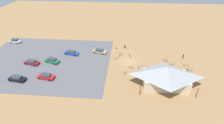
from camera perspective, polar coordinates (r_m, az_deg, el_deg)
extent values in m
plane|color=#937047|center=(57.75, 5.29, 0.26)|extent=(160.00, 160.00, 0.00)
cube|color=#56565B|center=(61.53, -19.79, 0.48)|extent=(39.91, 32.56, 0.05)
cube|color=beige|center=(48.55, 16.10, -5.43)|extent=(10.96, 6.83, 2.86)
pyramid|color=#93999E|center=(47.06, 16.57, -2.74)|extent=(13.32, 9.19, 2.57)
cylinder|color=brown|center=(53.79, 22.12, -2.80)|extent=(0.20, 0.20, 2.86)
cylinder|color=brown|center=(51.26, 8.21, -2.33)|extent=(0.20, 0.20, 2.86)
cylinder|color=brown|center=(47.00, 24.82, -8.68)|extent=(0.20, 0.20, 2.86)
cylinder|color=brown|center=(44.09, 8.68, -8.55)|extent=(0.20, 0.20, 2.86)
cylinder|color=brown|center=(65.75, 4.00, 4.71)|extent=(0.60, 0.60, 0.90)
cylinder|color=#99999E|center=(61.72, 1.32, 3.65)|extent=(0.08, 0.08, 2.20)
cube|color=#1959B2|center=(61.37, 1.33, 4.32)|extent=(0.56, 0.04, 0.40)
torus|color=black|center=(54.58, 10.40, -1.64)|extent=(0.66, 0.43, 0.76)
torus|color=black|center=(54.94, 9.45, -1.31)|extent=(0.66, 0.43, 0.76)
cylinder|color=#B7B7BC|center=(54.69, 9.93, -1.36)|extent=(0.82, 0.53, 0.04)
cylinder|color=#B7B7BC|center=(54.57, 10.12, -1.32)|extent=(0.04, 0.04, 0.49)
cube|color=black|center=(54.44, 10.14, -1.10)|extent=(0.21, 0.17, 0.05)
cylinder|color=#B7B7BC|center=(54.78, 9.56, -1.13)|extent=(0.04, 0.04, 0.47)
cylinder|color=black|center=(54.66, 9.59, -0.92)|extent=(0.28, 0.43, 0.03)
torus|color=black|center=(58.42, 18.61, -0.62)|extent=(0.65, 0.08, 0.65)
torus|color=black|center=(58.11, 17.64, -0.61)|extent=(0.65, 0.08, 0.65)
cylinder|color=silver|center=(58.21, 18.14, -0.52)|extent=(0.94, 0.10, 0.04)
cylinder|color=silver|center=(58.22, 18.33, -0.44)|extent=(0.04, 0.04, 0.41)
cube|color=black|center=(58.12, 18.37, -0.27)|extent=(0.20, 0.09, 0.05)
cylinder|color=silver|center=(58.03, 17.78, -0.41)|extent=(0.04, 0.04, 0.47)
cylinder|color=black|center=(57.91, 17.81, -0.21)|extent=(0.06, 0.48, 0.03)
torus|color=black|center=(59.29, 2.08, 1.61)|extent=(0.26, 0.65, 0.67)
torus|color=black|center=(60.19, 2.48, 2.06)|extent=(0.26, 0.65, 0.67)
cylinder|color=#2347B7|center=(59.69, 2.29, 1.93)|extent=(0.37, 0.96, 0.04)
cylinder|color=#2347B7|center=(59.49, 2.21, 1.91)|extent=(0.04, 0.04, 0.38)
cube|color=black|center=(59.40, 2.22, 2.07)|extent=(0.14, 0.22, 0.05)
cylinder|color=#2347B7|center=(59.98, 2.45, 2.22)|extent=(0.04, 0.04, 0.48)
cylinder|color=black|center=(59.87, 2.45, 2.42)|extent=(0.46, 0.19, 0.03)
torus|color=black|center=(59.61, 15.88, 0.55)|extent=(0.62, 0.43, 0.72)
torus|color=black|center=(59.31, 16.73, 0.25)|extent=(0.62, 0.43, 0.72)
cylinder|color=#197A7F|center=(59.40, 16.32, 0.50)|extent=(0.77, 0.54, 0.04)
cylinder|color=#197A7F|center=(59.41, 16.18, 0.63)|extent=(0.04, 0.04, 0.43)
cube|color=black|center=(59.30, 16.21, 0.82)|extent=(0.21, 0.18, 0.05)
cylinder|color=#197A7F|center=(59.23, 16.68, 0.47)|extent=(0.04, 0.04, 0.45)
cylinder|color=black|center=(59.12, 16.71, 0.65)|extent=(0.30, 0.42, 0.03)
torus|color=black|center=(58.19, 1.50, 1.03)|extent=(0.67, 0.25, 0.69)
torus|color=black|center=(58.50, 0.61, 1.21)|extent=(0.67, 0.25, 0.69)
cylinder|color=yellow|center=(58.29, 1.06, 1.21)|extent=(0.87, 0.31, 0.04)
cylinder|color=yellow|center=(58.19, 1.22, 1.26)|extent=(0.04, 0.04, 0.41)
cube|color=black|center=(58.09, 1.22, 1.43)|extent=(0.21, 0.14, 0.05)
cylinder|color=yellow|center=(58.35, 0.70, 1.39)|extent=(0.04, 0.04, 0.47)
cylinder|color=black|center=(58.24, 0.70, 1.59)|extent=(0.18, 0.47, 0.03)
torus|color=black|center=(61.48, 2.42, 2.71)|extent=(0.57, 0.41, 0.66)
torus|color=black|center=(60.93, 3.22, 2.41)|extent=(0.57, 0.41, 0.66)
cylinder|color=orange|center=(61.15, 2.82, 2.65)|extent=(0.83, 0.58, 0.04)
cylinder|color=orange|center=(61.22, 2.68, 2.76)|extent=(0.04, 0.04, 0.35)
cube|color=black|center=(61.14, 2.69, 2.91)|extent=(0.21, 0.18, 0.05)
cylinder|color=orange|center=(60.87, 3.15, 2.64)|extent=(0.04, 0.04, 0.47)
cylinder|color=black|center=(60.77, 3.15, 2.83)|extent=(0.30, 0.41, 0.03)
torus|color=black|center=(59.65, 5.67, 1.69)|extent=(0.23, 0.71, 0.73)
torus|color=black|center=(60.53, 5.41, 2.15)|extent=(0.23, 0.71, 0.73)
cylinder|color=#1E7F38|center=(60.03, 5.55, 2.02)|extent=(0.29, 0.93, 0.04)
cylinder|color=#1E7F38|center=(59.83, 5.60, 2.01)|extent=(0.04, 0.04, 0.41)
cube|color=black|center=(59.74, 5.61, 2.18)|extent=(0.13, 0.21, 0.05)
cylinder|color=#1E7F38|center=(60.34, 5.44, 2.29)|extent=(0.04, 0.04, 0.44)
cylinder|color=black|center=(60.23, 5.45, 2.47)|extent=(0.47, 0.16, 0.03)
torus|color=black|center=(53.86, 6.48, -1.84)|extent=(0.64, 0.22, 0.65)
torus|color=black|center=(54.07, 5.42, -1.63)|extent=(0.64, 0.22, 0.65)
cylinder|color=black|center=(53.90, 5.96, -1.64)|extent=(0.92, 0.31, 0.04)
cylinder|color=black|center=(53.82, 6.15, -1.60)|extent=(0.04, 0.04, 0.37)
cube|color=black|center=(53.73, 6.16, -1.44)|extent=(0.21, 0.13, 0.05)
cylinder|color=black|center=(53.92, 5.54, -1.44)|extent=(0.04, 0.04, 0.48)
cylinder|color=black|center=(53.80, 5.55, -1.22)|extent=(0.17, 0.47, 0.03)
torus|color=black|center=(51.84, 4.27, -3.12)|extent=(0.23, 0.64, 0.65)
torus|color=black|center=(51.00, 3.90, -3.74)|extent=(0.23, 0.64, 0.65)
cylinder|color=red|center=(51.36, 4.09, -3.33)|extent=(0.32, 0.95, 0.04)
cylinder|color=red|center=(51.46, 4.16, -3.13)|extent=(0.04, 0.04, 0.39)
cube|color=black|center=(51.36, 4.17, -2.95)|extent=(0.13, 0.21, 0.05)
cylinder|color=red|center=(50.96, 3.94, -3.48)|extent=(0.04, 0.04, 0.43)
cylinder|color=black|center=(50.84, 3.95, -3.28)|extent=(0.47, 0.17, 0.03)
torus|color=black|center=(56.46, 20.60, -2.11)|extent=(0.72, 0.08, 0.72)
torus|color=black|center=(56.81, 21.59, -2.12)|extent=(0.72, 0.08, 0.72)
cylinder|color=#722D9E|center=(56.57, 21.12, -2.01)|extent=(0.95, 0.09, 0.04)
cylinder|color=#722D9E|center=(56.47, 20.95, -1.95)|extent=(0.04, 0.04, 0.38)
cube|color=black|center=(56.38, 20.98, -1.79)|extent=(0.20, 0.09, 0.05)
cylinder|color=#722D9E|center=(56.64, 21.54, -1.90)|extent=(0.04, 0.04, 0.50)
cylinder|color=black|center=(56.52, 21.58, -1.69)|extent=(0.06, 0.48, 0.03)
torus|color=black|center=(56.48, 22.68, -2.57)|extent=(0.61, 0.42, 0.70)
torus|color=black|center=(57.21, 23.35, -2.29)|extent=(0.61, 0.42, 0.70)
cylinder|color=#B7B7BC|center=(56.79, 23.04, -2.33)|extent=(0.81, 0.55, 0.04)
cylinder|color=#B7B7BC|center=(56.61, 22.94, -2.31)|extent=(0.04, 0.04, 0.40)
cube|color=black|center=(56.51, 22.98, -2.14)|extent=(0.21, 0.18, 0.05)
cylinder|color=#B7B7BC|center=(57.02, 23.33, -2.12)|extent=(0.04, 0.04, 0.47)
cylinder|color=black|center=(56.90, 23.38, -1.92)|extent=(0.29, 0.42, 0.03)
torus|color=black|center=(58.99, 21.42, -0.87)|extent=(0.64, 0.06, 0.64)
torus|color=black|center=(59.33, 22.36, -0.89)|extent=(0.64, 0.06, 0.64)
cylinder|color=silver|center=(59.11, 21.91, -0.79)|extent=(0.95, 0.06, 0.04)
cylinder|color=silver|center=(59.02, 21.75, -0.73)|extent=(0.04, 0.04, 0.34)
cube|color=black|center=(58.93, 21.78, -0.59)|extent=(0.20, 0.09, 0.05)
cylinder|color=silver|center=(59.19, 22.31, -0.70)|extent=(0.04, 0.04, 0.47)
cylinder|color=black|center=(59.07, 22.35, -0.50)|extent=(0.05, 0.48, 0.03)
cube|color=maroon|center=(60.64, -23.50, -0.19)|extent=(4.87, 2.93, 0.60)
cube|color=#2D3842|center=(60.39, -23.60, 0.25)|extent=(2.87, 2.22, 0.47)
cylinder|color=black|center=(61.23, -25.03, -0.47)|extent=(0.67, 0.37, 0.64)
cylinder|color=black|center=(62.22, -24.06, 0.26)|extent=(0.67, 0.37, 0.64)
cylinder|color=black|center=(59.25, -22.83, -0.98)|extent=(0.67, 0.37, 0.64)
cylinder|color=black|center=(60.28, -21.86, -0.22)|extent=(0.67, 0.37, 0.64)
cube|color=#1E6B3D|center=(59.33, -17.97, 0.32)|extent=(4.93, 3.31, 0.66)
cube|color=#2D3842|center=(59.05, -18.06, 0.82)|extent=(2.96, 2.39, 0.54)
cylinder|color=black|center=(59.98, -19.53, 0.11)|extent=(0.68, 0.43, 0.64)
cylinder|color=black|center=(60.92, -18.54, 0.78)|extent=(0.68, 0.43, 0.64)
cylinder|color=black|center=(57.99, -17.29, -0.57)|extent=(0.68, 0.43, 0.64)
cylinder|color=black|center=(58.95, -16.31, 0.14)|extent=(0.68, 0.43, 0.64)
cube|color=black|center=(54.53, -27.18, -4.69)|extent=(4.66, 2.33, 0.62)
cube|color=#2D3842|center=(54.24, -27.32, -4.19)|extent=(2.68, 1.85, 0.53)
cylinder|color=black|center=(55.12, -28.82, -5.04)|extent=(0.66, 0.31, 0.64)
cylinder|color=black|center=(56.02, -27.90, -4.19)|extent=(0.66, 0.31, 0.64)
cylinder|color=black|center=(53.28, -26.32, -5.58)|extent=(0.66, 0.31, 0.64)
cylinder|color=black|center=(54.21, -25.41, -4.69)|extent=(0.66, 0.31, 0.64)
cube|color=red|center=(52.41, -19.63, -4.32)|extent=(4.75, 2.61, 0.60)
cube|color=#2D3842|center=(52.13, -19.73, -3.83)|extent=(2.77, 2.04, 0.47)
cylinder|color=black|center=(52.82, -21.44, -4.68)|extent=(0.67, 0.33, 0.64)
cylinder|color=black|center=(53.86, -20.50, -3.75)|extent=(0.67, 0.33, 0.64)
cylinder|color=black|center=(51.21, -18.63, -5.28)|extent=(0.67, 0.33, 0.64)
cylinder|color=black|center=(52.28, -17.73, -4.31)|extent=(0.67, 0.33, 0.64)
cube|color=#BCBCC1|center=(78.27, -27.71, 5.65)|extent=(4.45, 2.31, 0.69)
cube|color=#2D3842|center=(78.04, -27.82, 6.06)|extent=(2.57, 1.85, 0.55)
cylinder|color=black|center=(78.75, -28.82, 5.30)|extent=(0.66, 0.30, 0.64)
cylinder|color=black|center=(79.80, -28.16, 5.78)|extent=(0.66, 0.30, 0.64)
cylinder|color=black|center=(76.93, -27.16, 5.19)|extent=(0.66, 0.30, 0.64)
cylinder|color=black|center=(78.00, -26.51, 5.68)|extent=(0.66, 0.30, 0.64)
cube|color=#1E42B2|center=(62.53, -12.40, 2.70)|extent=(5.02, 2.81, 0.55)
cube|color=#2D3842|center=(62.29, -12.45, 3.12)|extent=(2.94, 2.12, 0.49)
cylinder|color=black|center=(62.81, -14.00, 2.44)|extent=(0.67, 0.36, 0.64)
cylinder|color=black|center=(63.96, -13.31, 3.06)|extent=(0.67, 0.36, 0.64)
cylinder|color=black|center=(61.28, -11.41, 2.03)|extent=(0.67, 0.36, 0.64)
cylinder|color=black|center=(62.45, -10.75, 2.67)|extent=(0.67, 0.36, 0.64)
cube|color=tan|center=(62.21, -3.85, 3.24)|extent=(5.04, 2.91, 0.56)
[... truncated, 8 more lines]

